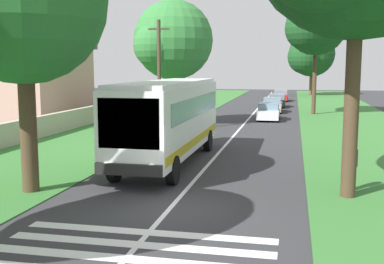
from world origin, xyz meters
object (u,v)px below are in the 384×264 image
trailing_car_2 (277,101)px  roadside_building (17,78)px  roadside_tree_right_1 (314,27)px  pedestrian (352,166)px  roadside_tree_left_1 (16,4)px  roadside_tree_left_2 (172,42)px  trailing_car_1 (273,105)px  trailing_car_0 (269,112)px  utility_pole (159,74)px  roadside_tree_right_2 (310,55)px  coach_bus (169,116)px  trailing_car_3 (281,96)px

trailing_car_2 → roadside_building: size_ratio=0.41×
roadside_tree_right_1 → pedestrian: (-28.11, -0.44, -7.02)m
roadside_tree_left_1 → roadside_tree_right_1: bearing=-19.4°
roadside_tree_left_2 → trailing_car_1: bearing=-30.8°
trailing_car_1 → trailing_car_2: size_ratio=1.00×
trailing_car_0 → roadside_building: size_ratio=0.41×
roadside_tree_left_1 → roadside_building: 26.53m
trailing_car_0 → roadside_building: (-2.77, 21.19, 2.72)m
trailing_car_0 → pedestrian: size_ratio=2.54×
roadside_building → pedestrian: (-19.73, -25.26, -2.48)m
trailing_car_1 → pedestrian: 29.79m
trailing_car_2 → trailing_car_1: bearing=178.2°
trailing_car_2 → utility_pole: (-22.17, 6.99, 3.20)m
trailing_car_1 → roadside_tree_left_2: size_ratio=0.47×
roadside_tree_left_2 → roadside_tree_right_1: roadside_tree_right_1 is taller
trailing_car_1 → roadside_tree_left_1: 33.38m
trailing_car_0 → roadside_tree_left_1: roadside_tree_left_1 is taller
utility_pole → roadside_tree_left_2: bearing=2.4°
trailing_car_0 → roadside_tree_right_2: bearing=-6.7°
trailing_car_0 → roadside_building: 21.54m
roadside_tree_left_2 → utility_pole: size_ratio=1.25×
roadside_tree_right_2 → utility_pole: 46.74m
trailing_car_2 → roadside_tree_right_1: size_ratio=0.40×
pedestrian → trailing_car_1: bearing=7.8°
coach_bus → pedestrian: 8.43m
utility_pole → pedestrian: size_ratio=4.36×
roadside_tree_left_1 → trailing_car_1: bearing=-12.6°
roadside_tree_right_1 → trailing_car_2: bearing=24.5°
trailing_car_0 → roadside_tree_left_2: 10.06m
trailing_car_2 → roadside_tree_left_1: 39.34m
roadside_tree_left_2 → trailing_car_3: bearing=-15.1°
trailing_car_1 → trailing_car_3: size_ratio=1.00×
trailing_car_0 → roadside_tree_right_1: 9.87m
trailing_car_0 → utility_pole: size_ratio=0.58×
roadside_tree_right_2 → coach_bus: bearing=172.0°
trailing_car_0 → trailing_car_1: same height
coach_bus → roadside_tree_right_2: bearing=-8.0°
trailing_car_1 → roadside_tree_left_1: (-32.09, 7.16, 5.77)m
trailing_car_3 → pedestrian: (-45.06, -3.71, 0.24)m
trailing_car_1 → utility_pole: 17.72m
trailing_car_0 → trailing_car_2: 13.15m
trailing_car_2 → pedestrian: size_ratio=2.54×
roadside_tree_left_1 → trailing_car_3: bearing=-9.0°
coach_bus → trailing_car_3: size_ratio=2.60×
trailing_car_1 → utility_pole: utility_pole is taller
roadside_tree_left_2 → roadside_building: size_ratio=0.88×
trailing_car_2 → roadside_tree_left_2: roadside_tree_left_2 is taller
utility_pole → roadside_building: 15.71m
coach_bus → trailing_car_1: (26.01, -3.50, -1.48)m
trailing_car_1 → trailing_car_3: same height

